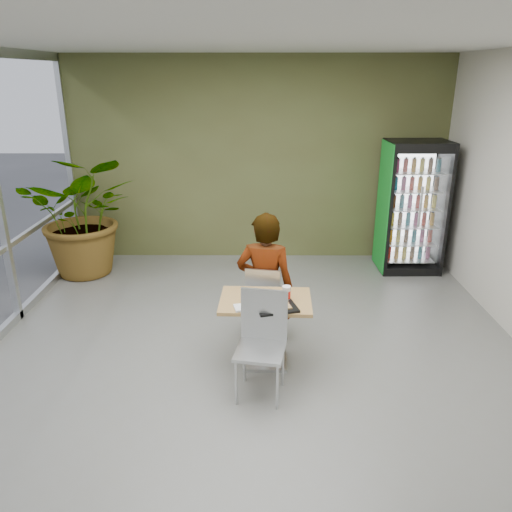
% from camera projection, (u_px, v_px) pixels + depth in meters
% --- Properties ---
extents(ground, '(7.00, 7.00, 0.00)m').
position_uv_depth(ground, '(256.00, 370.00, 5.20)').
color(ground, slate).
rests_on(ground, ground).
extents(room_envelope, '(6.00, 7.00, 3.20)m').
position_uv_depth(room_envelope, '(256.00, 223.00, 4.64)').
color(room_envelope, beige).
rests_on(room_envelope, ground).
extents(dining_table, '(0.95, 0.68, 0.75)m').
position_uv_depth(dining_table, '(265.00, 318.00, 5.14)').
color(dining_table, '#9F8144').
rests_on(dining_table, ground).
extents(chair_far, '(0.45, 0.46, 0.89)m').
position_uv_depth(chair_far, '(264.00, 297.00, 5.68)').
color(chair_far, '#B9BCBE').
rests_on(chair_far, ground).
extents(chair_near, '(0.52, 0.52, 1.01)m').
position_uv_depth(chair_near, '(262.00, 335.00, 4.71)').
color(chair_near, '#B9BCBE').
rests_on(chair_near, ground).
extents(seated_woman, '(0.73, 0.54, 1.80)m').
position_uv_depth(seated_woman, '(265.00, 289.00, 5.69)').
color(seated_woman, black).
rests_on(seated_woman, ground).
extents(pizza_plate, '(0.29, 0.28, 0.03)m').
position_uv_depth(pizza_plate, '(260.00, 295.00, 5.13)').
color(pizza_plate, white).
rests_on(pizza_plate, dining_table).
extents(soda_cup, '(0.09, 0.09, 0.16)m').
position_uv_depth(soda_cup, '(286.00, 294.00, 5.02)').
color(soda_cup, white).
rests_on(soda_cup, dining_table).
extents(napkin_stack, '(0.19, 0.19, 0.02)m').
position_uv_depth(napkin_stack, '(242.00, 308.00, 4.87)').
color(napkin_stack, white).
rests_on(napkin_stack, dining_table).
extents(cafeteria_tray, '(0.46, 0.38, 0.02)m').
position_uv_depth(cafeteria_tray, '(276.00, 308.00, 4.86)').
color(cafeteria_tray, black).
rests_on(cafeteria_tray, dining_table).
extents(beverage_fridge, '(0.92, 0.71, 1.99)m').
position_uv_depth(beverage_fridge, '(412.00, 207.00, 7.58)').
color(beverage_fridge, black).
rests_on(beverage_fridge, ground).
extents(potted_plant, '(1.76, 1.55, 1.84)m').
position_uv_depth(potted_plant, '(85.00, 215.00, 7.45)').
color(potted_plant, '#2C6B2B').
rests_on(potted_plant, ground).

